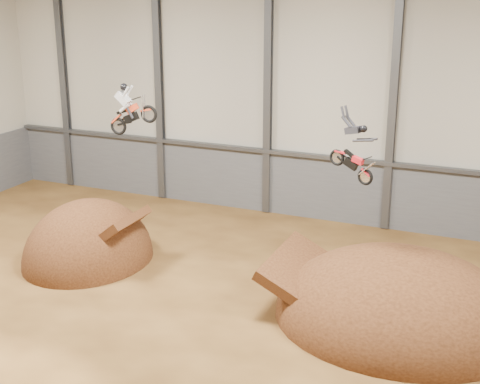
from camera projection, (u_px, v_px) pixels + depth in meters
name	position (u px, v px, depth m)	size (l,w,h in m)	color
floor	(203.00, 352.00, 23.48)	(40.00, 40.00, 0.00)	#4C3014
back_wall	(330.00, 91.00, 34.50)	(40.00, 0.10, 14.00)	beige
lower_band_back	(325.00, 189.00, 36.00)	(39.80, 0.18, 3.50)	#595B61
steel_rail	(326.00, 157.00, 35.33)	(39.80, 0.35, 0.20)	#47494F
steel_column_0	(63.00, 75.00, 40.60)	(0.40, 0.36, 13.90)	#47494F
steel_column_1	(159.00, 81.00, 38.09)	(0.40, 0.36, 13.90)	#47494F
steel_column_2	(268.00, 88.00, 35.58)	(0.40, 0.36, 13.90)	#47494F
steel_column_3	(394.00, 96.00, 33.08)	(0.40, 0.36, 13.90)	#47494F
takeoff_ramp	(89.00, 260.00, 31.24)	(5.71, 6.59, 5.71)	#371C0D
landing_ramp	(397.00, 320.00, 25.64)	(9.51, 8.41, 5.49)	#371C0D
fmx_rider_a	(136.00, 104.00, 28.77)	(2.41, 0.92, 2.18)	#E74522
fmx_rider_b	(349.00, 145.00, 24.32)	(2.59, 0.74, 2.22)	red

